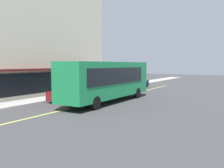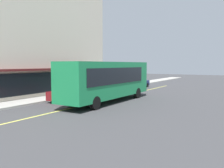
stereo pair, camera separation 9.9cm
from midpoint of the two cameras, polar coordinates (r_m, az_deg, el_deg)
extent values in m
plane|color=#38383A|center=(21.54, -2.55, -4.06)|extent=(120.00, 120.00, 0.00)
cube|color=#9E9B93|center=(24.59, -12.18, -2.88)|extent=(80.00, 2.54, 0.15)
cube|color=#D8D14C|center=(21.53, -2.55, -4.05)|extent=(36.00, 0.16, 0.01)
cube|color=#4C1919|center=(22.76, -20.26, 3.21)|extent=(18.12, 0.70, 0.20)
cube|color=black|center=(23.00, -20.51, -0.03)|extent=(15.53, 0.08, 2.00)
cube|color=#197F47|center=(20.66, -1.06, 1.15)|extent=(11.00, 2.52, 3.00)
cube|color=black|center=(25.40, 5.54, 2.62)|extent=(0.12, 2.10, 1.80)
cube|color=black|center=(21.10, -4.42, 2.19)|extent=(8.80, 0.08, 1.32)
cube|color=black|center=(19.73, 1.59, 2.03)|extent=(8.80, 0.08, 1.32)
cube|color=#0CF259|center=(25.45, 5.62, 4.63)|extent=(0.08, 1.90, 0.36)
cube|color=#2D2D33|center=(25.60, 5.61, -0.98)|extent=(0.16, 2.40, 0.40)
cylinder|color=black|center=(24.37, 1.13, -1.84)|extent=(1.00, 0.30, 1.00)
cylinder|color=black|center=(23.33, 5.94, -2.16)|extent=(1.00, 0.30, 1.00)
cylinder|color=black|center=(18.68, -9.82, -3.93)|extent=(1.00, 0.30, 1.00)
cylinder|color=black|center=(17.29, -4.15, -4.57)|extent=(1.00, 0.30, 1.00)
cylinder|color=#2D2D33|center=(29.46, -1.34, 1.74)|extent=(0.12, 0.12, 3.20)
cube|color=black|center=(29.53, -1.67, 3.98)|extent=(0.30, 0.30, 0.90)
sphere|color=red|center=(29.62, -1.95, 4.51)|extent=(0.18, 0.18, 0.18)
sphere|color=orange|center=(29.62, -1.95, 3.98)|extent=(0.18, 0.18, 0.18)
sphere|color=green|center=(29.63, -1.95, 3.46)|extent=(0.18, 0.18, 0.18)
cube|color=white|center=(28.68, 0.68, -0.65)|extent=(4.30, 1.81, 0.75)
cube|color=black|center=(28.75, 0.83, 0.66)|extent=(2.41, 1.52, 0.55)
cylinder|color=black|center=(27.08, 0.65, -1.56)|extent=(0.64, 0.22, 0.64)
cylinder|color=black|center=(27.94, -2.25, -1.37)|extent=(0.64, 0.22, 0.64)
cylinder|color=black|center=(29.54, 3.44, -1.04)|extent=(0.64, 0.22, 0.64)
cylinder|color=black|center=(30.34, 0.70, -0.88)|extent=(0.64, 0.22, 0.64)
cube|color=maroon|center=(21.68, -9.93, -2.48)|extent=(4.37, 1.97, 0.75)
cube|color=black|center=(21.50, -10.23, -0.80)|extent=(2.47, 1.61, 0.55)
cylinder|color=black|center=(23.30, -8.98, -2.65)|extent=(0.65, 0.25, 0.64)
cylinder|color=black|center=(22.23, -5.86, -2.97)|extent=(0.65, 0.25, 0.64)
cylinder|color=black|center=(21.32, -14.15, -3.42)|extent=(0.65, 0.25, 0.64)
cylinder|color=black|center=(20.14, -11.00, -3.83)|extent=(0.65, 0.25, 0.64)
cube|color=navy|center=(33.73, 6.03, 0.14)|extent=(4.31, 1.83, 0.75)
cube|color=black|center=(33.83, 6.14, 1.25)|extent=(2.42, 1.53, 0.55)
cylinder|color=black|center=(32.13, 6.29, -0.59)|extent=(0.64, 0.22, 0.64)
cylinder|color=black|center=(32.84, 3.68, -0.45)|extent=(0.64, 0.22, 0.64)
cylinder|color=black|center=(34.73, 8.23, -0.21)|extent=(0.64, 0.22, 0.64)
cylinder|color=black|center=(35.38, 5.78, -0.09)|extent=(0.64, 0.22, 0.64)
cylinder|color=black|center=(30.93, -1.87, -0.26)|extent=(0.18, 0.18, 0.89)
cylinder|color=#594C47|center=(30.87, -1.87, 1.21)|extent=(0.34, 0.34, 0.70)
sphere|color=tan|center=(30.84, -1.88, 2.09)|extent=(0.25, 0.25, 0.25)
camera|label=1|loc=(0.05, -90.14, -0.01)|focal=38.04mm
camera|label=2|loc=(0.05, 89.86, 0.01)|focal=38.04mm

